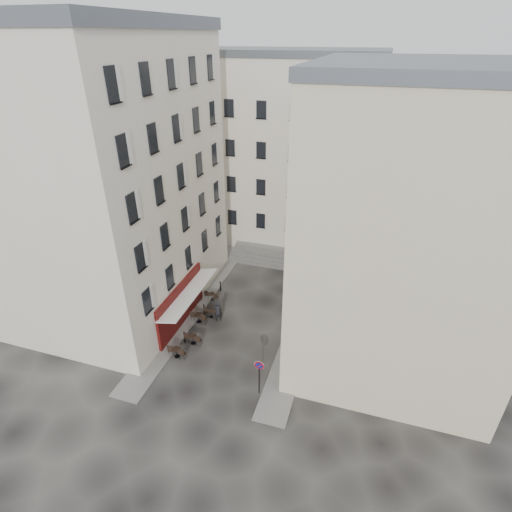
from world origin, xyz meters
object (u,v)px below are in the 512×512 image
at_px(no_parking_sign, 259,371).
at_px(pedestrian, 218,311).
at_px(bistro_table_a, 177,351).
at_px(bistro_table_b, 193,339).

bearing_deg(no_parking_sign, pedestrian, 131.85).
xyz_separation_m(bistro_table_a, pedestrian, (1.20, 4.60, 0.44)).
bearing_deg(bistro_table_a, bistro_table_b, 72.40).
xyz_separation_m(no_parking_sign, bistro_table_a, (-6.38, 1.35, -1.37)).
distance_m(bistro_table_a, pedestrian, 4.77).
bearing_deg(bistro_table_b, no_parking_sign, -26.46).
xyz_separation_m(no_parking_sign, bistro_table_b, (-5.88, 2.93, -1.38)).
height_order(bistro_table_a, pedestrian, pedestrian).
relative_size(no_parking_sign, bistro_table_a, 1.98).
height_order(no_parking_sign, pedestrian, no_parking_sign).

